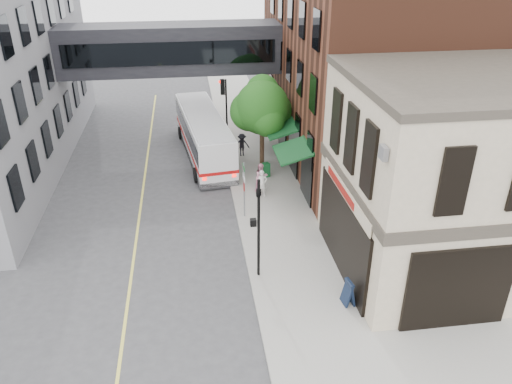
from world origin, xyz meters
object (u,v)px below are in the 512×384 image
object	(u,v)px
pedestrian_c	(242,145)
pedestrian_b	(261,177)
pedestrian_a	(262,184)
bus	(204,133)
newspaper_box	(266,170)
sandwich_board	(348,292)

from	to	relation	value
pedestrian_c	pedestrian_b	bearing A→B (deg)	-85.96
pedestrian_a	pedestrian_b	xyz separation A→B (m)	(0.05, 0.65, 0.06)
bus	newspaper_box	bearing A→B (deg)	-49.30
bus	pedestrian_c	bearing A→B (deg)	-15.56
newspaper_box	sandwich_board	distance (m)	11.91
pedestrian_c	bus	bearing A→B (deg)	162.88
pedestrian_a	pedestrian_b	bearing A→B (deg)	77.79
pedestrian_b	newspaper_box	xyz separation A→B (m)	(0.53, 1.82, -0.41)
pedestrian_c	sandwich_board	size ratio (longest dim) A/B	1.43
bus	pedestrian_a	bearing A→B (deg)	-66.14
pedestrian_b	pedestrian_c	xyz separation A→B (m)	(-0.51, 5.16, -0.08)
sandwich_board	pedestrian_c	bearing A→B (deg)	91.58
pedestrian_b	bus	bearing A→B (deg)	89.11
pedestrian_b	pedestrian_c	world-z (taller)	pedestrian_b
bus	sandwich_board	world-z (taller)	bus
pedestrian_b	sandwich_board	bearing A→B (deg)	-106.61
newspaper_box	sandwich_board	bearing A→B (deg)	-101.06
pedestrian_a	sandwich_board	bearing A→B (deg)	-85.53
pedestrian_c	sandwich_board	distance (m)	15.37
pedestrian_b	pedestrian_c	size ratio (longest dim) A/B	1.10
bus	pedestrian_b	world-z (taller)	bus
pedestrian_b	newspaper_box	size ratio (longest dim) A/B	1.96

